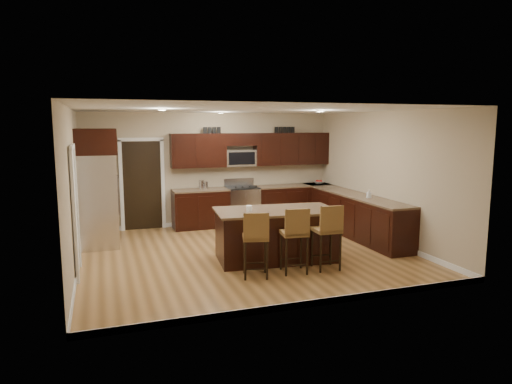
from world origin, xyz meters
name	(u,v)px	position (x,y,z in m)	size (l,w,h in m)	color
floor	(246,253)	(0.00, 0.00, 0.00)	(6.00, 6.00, 0.00)	#9B6F3D
ceiling	(246,109)	(0.00, 0.00, 2.70)	(6.00, 6.00, 0.00)	silver
wall_back	(212,169)	(0.00, 2.75, 1.35)	(6.00, 6.00, 0.00)	tan
wall_left	(73,190)	(-3.00, 0.00, 1.35)	(5.50, 5.50, 0.00)	tan
wall_right	(384,177)	(3.00, 0.00, 1.35)	(5.50, 5.50, 0.00)	tan
base_cabinets	(305,210)	(1.90, 1.45, 0.46)	(4.02, 3.96, 0.92)	black
upper_cabinets	(254,149)	(1.04, 2.58, 1.84)	(4.00, 0.33, 0.80)	black
range	(242,205)	(0.68, 2.45, 0.47)	(0.76, 0.64, 1.11)	silver
microwave	(240,158)	(0.68, 2.60, 1.62)	(0.76, 0.31, 0.40)	silver
doorway	(142,185)	(-1.65, 2.73, 1.03)	(0.85, 0.03, 2.06)	black
pantry_door	(74,213)	(-2.98, -0.30, 1.02)	(0.03, 0.80, 2.04)	white
letter_decor	(249,130)	(0.90, 2.58, 2.29)	(2.20, 0.03, 0.15)	black
island	(275,236)	(0.39, -0.54, 0.43)	(2.25, 1.33, 0.92)	black
stool_left	(256,237)	(-0.28, -1.38, 0.67)	(0.49, 0.49, 1.07)	brown
stool_mid	(295,233)	(0.40, -1.39, 0.68)	(0.46, 0.46, 1.10)	brown
stool_right	(328,229)	(1.00, -1.39, 0.69)	(0.43, 0.43, 1.11)	brown
refrigerator	(98,187)	(-2.62, 1.48, 1.20)	(0.79, 0.99, 2.35)	silver
floor_mat	(287,232)	(1.39, 1.31, 0.01)	(0.92, 0.61, 0.01)	brown
fruit_bowl	(319,182)	(2.75, 2.45, 0.95)	(0.26, 0.26, 0.06)	silver
soap_bottle	(369,194)	(2.70, 0.06, 1.01)	(0.08, 0.08, 0.17)	#B2B2B2
canister_tall	(201,185)	(-0.32, 2.45, 1.03)	(0.12, 0.12, 0.21)	silver
canister_short	(206,185)	(-0.22, 2.45, 1.01)	(0.11, 0.11, 0.17)	silver
island_jar	(249,208)	(-0.11, -0.54, 0.97)	(0.10, 0.10, 0.10)	white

